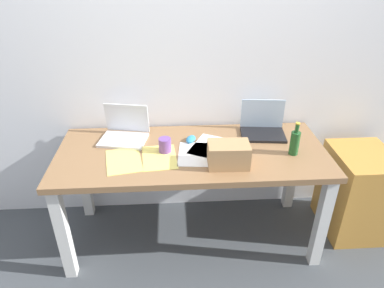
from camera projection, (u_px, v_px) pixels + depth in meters
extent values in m
plane|color=#42474C|center=(192.00, 235.00, 2.62)|extent=(8.00, 8.00, 0.00)
cube|color=white|center=(188.00, 47.00, 2.35)|extent=(5.20, 0.08, 2.60)
cube|color=olive|center=(192.00, 153.00, 2.27)|extent=(1.75, 0.73, 0.04)
cube|color=silver|center=(63.00, 234.00, 2.14)|extent=(0.07, 0.07, 0.70)
cube|color=silver|center=(322.00, 223.00, 2.23)|extent=(0.07, 0.07, 0.70)
cube|color=silver|center=(84.00, 177.00, 2.67)|extent=(0.07, 0.07, 0.70)
cube|color=silver|center=(292.00, 170.00, 2.76)|extent=(0.07, 0.07, 0.70)
cube|color=silver|center=(123.00, 140.00, 2.36)|extent=(0.34, 0.27, 0.02)
cube|color=white|center=(127.00, 118.00, 2.40)|extent=(0.30, 0.09, 0.21)
cube|color=black|center=(263.00, 135.00, 2.43)|extent=(0.32, 0.24, 0.02)
cube|color=silver|center=(262.00, 113.00, 2.47)|extent=(0.30, 0.04, 0.21)
cylinder|color=#1E5123|center=(295.00, 143.00, 2.19)|extent=(0.06, 0.06, 0.15)
cylinder|color=#1E5123|center=(297.00, 128.00, 2.13)|extent=(0.02, 0.02, 0.06)
cylinder|color=gold|center=(298.00, 123.00, 2.12)|extent=(0.03, 0.03, 0.01)
ellipsoid|color=#338CC6|center=(191.00, 139.00, 2.36)|extent=(0.09, 0.11, 0.03)
cube|color=tan|center=(229.00, 155.00, 2.08)|extent=(0.25, 0.17, 0.15)
cylinder|color=#724799|center=(165.00, 145.00, 2.23)|extent=(0.08, 0.08, 0.09)
cube|color=#F4E06B|center=(159.00, 157.00, 2.18)|extent=(0.23, 0.31, 0.00)
cube|color=#F4E06B|center=(124.00, 161.00, 2.15)|extent=(0.26, 0.33, 0.00)
cube|color=white|center=(195.00, 154.00, 2.22)|extent=(0.24, 0.32, 0.00)
cube|color=white|center=(209.00, 146.00, 2.30)|extent=(0.32, 0.36, 0.00)
cube|color=#C68938|center=(356.00, 192.00, 2.55)|extent=(0.40, 0.48, 0.65)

